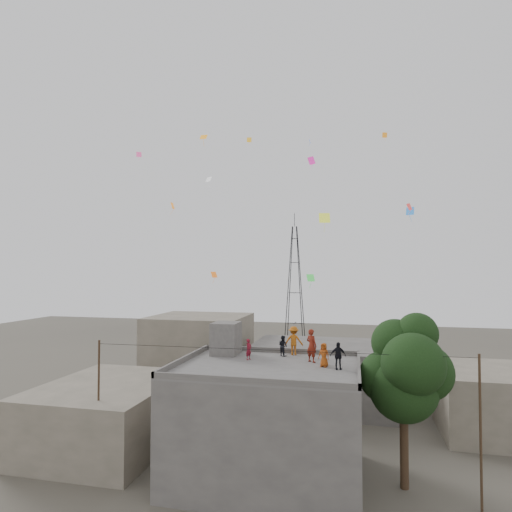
{
  "coord_description": "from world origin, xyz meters",
  "views": [
    {
      "loc": [
        4.76,
        -23.37,
        11.35
      ],
      "look_at": [
        -0.94,
        1.22,
        12.23
      ],
      "focal_mm": 30.0,
      "sensor_mm": 36.0,
      "label": 1
    }
  ],
  "objects_px": {
    "stair_head_box": "(226,338)",
    "person_dark_adult": "(338,356)",
    "tree": "(406,370)",
    "person_red_adult": "(312,346)",
    "transmission_tower": "(295,286)"
  },
  "relations": [
    {
      "from": "tree",
      "to": "person_red_adult",
      "type": "xyz_separation_m",
      "value": [
        -5.08,
        0.9,
        0.95
      ]
    },
    {
      "from": "transmission_tower",
      "to": "person_dark_adult",
      "type": "distance_m",
      "value": 40.84
    },
    {
      "from": "stair_head_box",
      "to": "person_red_adult",
      "type": "height_order",
      "value": "stair_head_box"
    },
    {
      "from": "transmission_tower",
      "to": "person_red_adult",
      "type": "bearing_deg",
      "value": -80.73
    },
    {
      "from": "tree",
      "to": "transmission_tower",
      "type": "xyz_separation_m",
      "value": [
        -11.37,
        39.4,
        2.97
      ]
    },
    {
      "from": "stair_head_box",
      "to": "transmission_tower",
      "type": "xyz_separation_m",
      "value": [
        -0.8,
        37.4,
        1.97
      ]
    },
    {
      "from": "tree",
      "to": "person_red_adult",
      "type": "bearing_deg",
      "value": 169.97
    },
    {
      "from": "person_dark_adult",
      "to": "tree",
      "type": "bearing_deg",
      "value": -5.06
    },
    {
      "from": "tree",
      "to": "transmission_tower",
      "type": "distance_m",
      "value": 41.12
    },
    {
      "from": "stair_head_box",
      "to": "person_red_adult",
      "type": "xyz_separation_m",
      "value": [
        5.48,
        -1.11,
        -0.05
      ]
    },
    {
      "from": "person_dark_adult",
      "to": "person_red_adult",
      "type": "bearing_deg",
      "value": 121.05
    },
    {
      "from": "tree",
      "to": "person_dark_adult",
      "type": "relative_size",
      "value": 6.31
    },
    {
      "from": "tree",
      "to": "person_red_adult",
      "type": "relative_size",
      "value": 4.8
    },
    {
      "from": "stair_head_box",
      "to": "person_dark_adult",
      "type": "relative_size",
      "value": 1.39
    },
    {
      "from": "stair_head_box",
      "to": "person_red_adult",
      "type": "distance_m",
      "value": 5.59
    }
  ]
}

